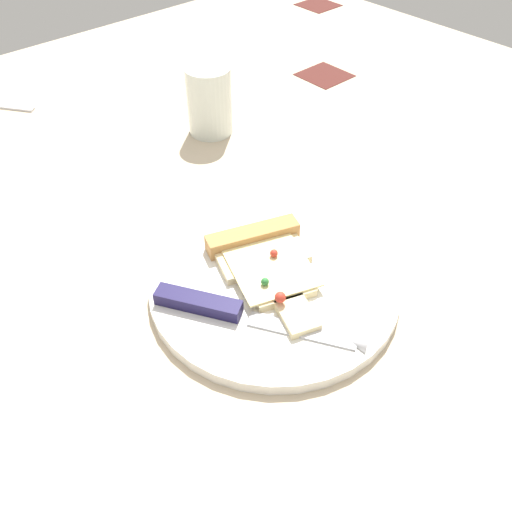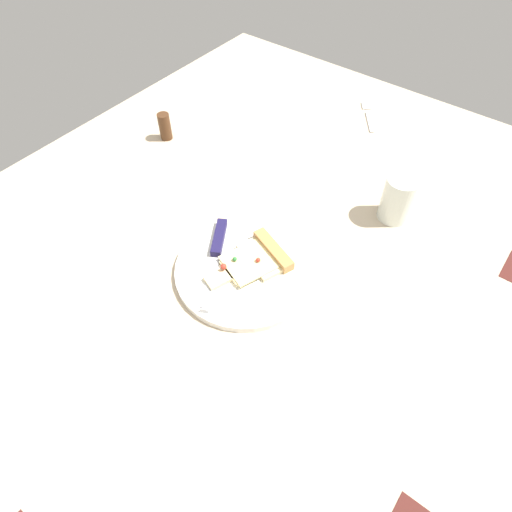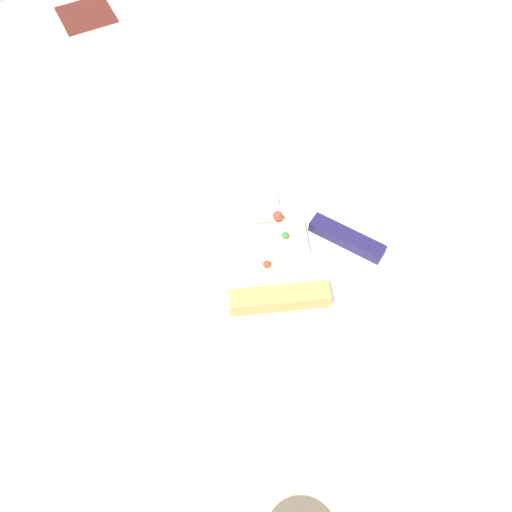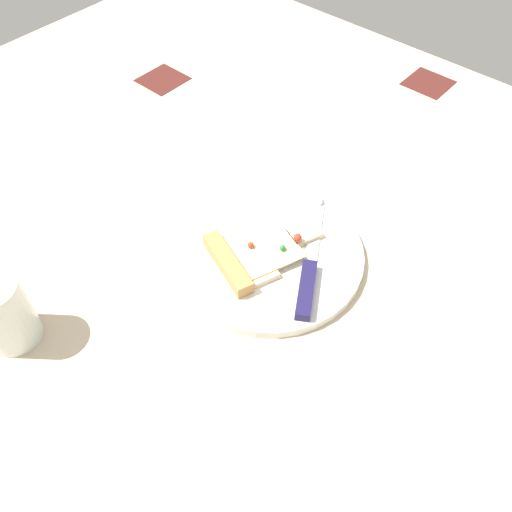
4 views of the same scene
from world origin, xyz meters
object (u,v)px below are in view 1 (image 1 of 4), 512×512
(knife, at_px, (237,313))
(drinking_glass, at_px, (209,101))
(plate, at_px, (274,284))
(pizza_slice, at_px, (266,261))

(knife, bearing_deg, drinking_glass, -155.74)
(knife, xyz_separation_m, drinking_glass, (-0.24, -0.35, 0.03))
(plate, height_order, pizza_slice, pizza_slice)
(drinking_glass, bearing_deg, pizza_slice, 62.44)
(pizza_slice, height_order, drinking_glass, drinking_glass)
(pizza_slice, xyz_separation_m, drinking_glass, (-0.16, -0.32, 0.03))
(plate, xyz_separation_m, pizza_slice, (-0.01, -0.02, 0.02))
(pizza_slice, relative_size, drinking_glass, 1.70)
(plate, bearing_deg, drinking_glass, -117.05)
(knife, bearing_deg, pizza_slice, 174.66)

